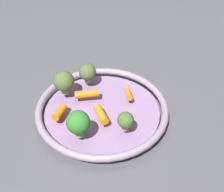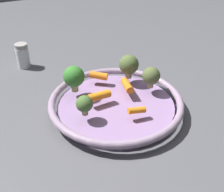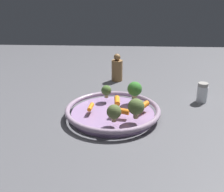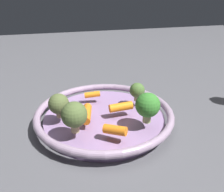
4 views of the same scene
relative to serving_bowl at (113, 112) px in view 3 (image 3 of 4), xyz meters
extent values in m
plane|color=#4C4C51|center=(0.00, 0.00, -0.02)|extent=(2.29, 2.29, 0.00)
cylinder|color=#8E709E|center=(0.00, 0.00, -0.01)|extent=(0.29, 0.29, 0.02)
torus|color=gray|center=(0.00, 0.00, 0.01)|extent=(0.33, 0.33, 0.02)
cylinder|color=orange|center=(-0.07, -0.02, 0.02)|extent=(0.02, 0.04, 0.02)
cylinder|color=orange|center=(0.01, 0.04, 0.03)|extent=(0.02, 0.06, 0.02)
cylinder|color=orange|center=(0.03, -0.04, 0.03)|extent=(0.06, 0.03, 0.02)
cylinder|color=orange|center=(0.10, 0.00, 0.03)|extent=(0.04, 0.05, 0.02)
cylinder|color=#97A966|center=(0.07, 0.08, 0.03)|extent=(0.02, 0.02, 0.02)
sphere|color=#33752A|center=(0.07, 0.08, 0.06)|extent=(0.05, 0.05, 0.05)
cylinder|color=tan|center=(-0.03, 0.09, 0.02)|extent=(0.01, 0.01, 0.01)
sphere|color=#45662F|center=(-0.03, 0.09, 0.05)|extent=(0.04, 0.04, 0.04)
cylinder|color=tan|center=(0.08, -0.08, 0.03)|extent=(0.02, 0.02, 0.02)
sphere|color=#4D5F31|center=(0.08, -0.08, 0.06)|extent=(0.05, 0.05, 0.05)
cylinder|color=tan|center=(0.01, -0.10, 0.02)|extent=(0.01, 0.01, 0.01)
sphere|color=#4F5D32|center=(0.01, -0.10, 0.05)|extent=(0.05, 0.05, 0.05)
cylinder|color=silver|center=(0.34, 0.16, 0.01)|extent=(0.04, 0.04, 0.06)
cylinder|color=#9E9993|center=(0.34, 0.16, 0.05)|extent=(0.04, 0.04, 0.01)
cylinder|color=olive|center=(0.00, 0.39, 0.03)|extent=(0.05, 0.05, 0.10)
sphere|color=olive|center=(0.00, 0.39, 0.09)|extent=(0.03, 0.03, 0.03)
camera|label=1|loc=(0.15, 0.56, 0.54)|focal=51.27mm
camera|label=2|loc=(-0.52, 0.26, 0.40)|focal=46.10mm
camera|label=3|loc=(0.04, -0.91, 0.43)|focal=46.82mm
camera|label=4|loc=(0.50, -0.10, 0.30)|focal=39.75mm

